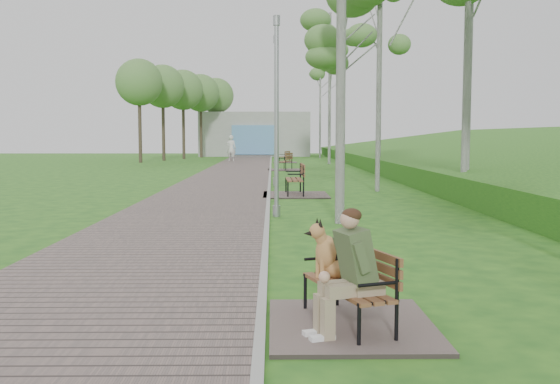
{
  "coord_description": "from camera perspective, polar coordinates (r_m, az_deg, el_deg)",
  "views": [
    {
      "loc": [
        0.11,
        -7.17,
        1.8
      ],
      "look_at": [
        0.23,
        2.43,
        0.95
      ],
      "focal_mm": 40.0,
      "sensor_mm": 36.0,
      "label": 1
    }
  ],
  "objects": [
    {
      "name": "embankment",
      "position": [
        29.71,
        22.89,
        1.22
      ],
      "size": [
        14.0,
        70.0,
        1.6
      ],
      "primitive_type": "cube",
      "color": "#4E9527",
      "rests_on": "ground"
    },
    {
      "name": "kerb",
      "position": [
        28.73,
        -0.92,
        1.55
      ],
      "size": [
        0.1,
        67.0,
        0.05
      ],
      "primitive_type": "cube",
      "color": "#999993",
      "rests_on": "ground"
    },
    {
      "name": "birch_distant_b",
      "position": [
        52.52,
        3.71,
        11.48
      ],
      "size": [
        2.53,
        2.53,
        9.74
      ],
      "color": "silver",
      "rests_on": "ground"
    },
    {
      "name": "building_north",
      "position": [
        58.17,
        -2.3,
        5.29
      ],
      "size": [
        10.0,
        5.2,
        4.0
      ],
      "color": "#9E9E99",
      "rests_on": "ground"
    },
    {
      "name": "walkway",
      "position": [
        28.79,
        -4.41,
        1.53
      ],
      "size": [
        3.5,
        67.0,
        0.04
      ],
      "primitive_type": "cube",
      "color": "#60524E",
      "rests_on": "ground"
    },
    {
      "name": "birch_far_a",
      "position": [
        32.05,
        9.19,
        14.98
      ],
      "size": [
        2.51,
        2.51,
        9.34
      ],
      "color": "silver",
      "rests_on": "ground"
    },
    {
      "name": "birch_far_b",
      "position": [
        41.2,
        4.59,
        13.61
      ],
      "size": [
        2.88,
        2.88,
        10.07
      ],
      "color": "silver",
      "rests_on": "ground"
    },
    {
      "name": "ground",
      "position": [
        7.4,
        -1.58,
        -9.02
      ],
      "size": [
        120.0,
        120.0,
        0.0
      ],
      "primitive_type": "plane",
      "color": "#22551B",
      "rests_on": "ground"
    },
    {
      "name": "bench_second",
      "position": [
        19.05,
        1.33,
        0.35
      ],
      "size": [
        1.97,
        2.19,
        1.21
      ],
      "color": "#60524E",
      "rests_on": "ground"
    },
    {
      "name": "pedestrian_near",
      "position": [
        45.1,
        -4.48,
        4.0
      ],
      "size": [
        0.79,
        0.63,
        1.9
      ],
      "primitive_type": "imported",
      "rotation": [
        0.0,
        0.0,
        2.86
      ],
      "color": "silver",
      "rests_on": "ground"
    },
    {
      "name": "lamp_post_near",
      "position": [
        13.93,
        -0.32,
        6.22
      ],
      "size": [
        0.17,
        0.17,
        4.45
      ],
      "color": "#989BA0",
      "rests_on": "ground"
    },
    {
      "name": "lamp_post_third",
      "position": [
        37.49,
        -0.33,
        6.01
      ],
      "size": [
        0.2,
        0.2,
        5.13
      ],
      "color": "#989BA0",
      "rests_on": "ground"
    },
    {
      "name": "birch_mid_c",
      "position": [
        25.08,
        5.61,
        13.85
      ],
      "size": [
        2.23,
        2.23,
        7.17
      ],
      "color": "silver",
      "rests_on": "ground"
    },
    {
      "name": "bench_third",
      "position": [
        33.42,
        0.46,
        2.37
      ],
      "size": [
        1.86,
        2.07,
        1.14
      ],
      "color": "#60524E",
      "rests_on": "ground"
    },
    {
      "name": "bench_main",
      "position": [
        5.94,
        5.8,
        -8.86
      ],
      "size": [
        1.55,
        1.72,
        1.35
      ],
      "color": "#60524E",
      "rests_on": "ground"
    },
    {
      "name": "lamp_post_second",
      "position": [
        22.69,
        -0.38,
        6.92
      ],
      "size": [
        0.21,
        0.21,
        5.4
      ],
      "color": "#989BA0",
      "rests_on": "ground"
    },
    {
      "name": "bench_far",
      "position": [
        43.08,
        0.42,
        2.94
      ],
      "size": [
        1.62,
        1.8,
        0.99
      ],
      "color": "#60524E",
      "rests_on": "ground"
    }
  ]
}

